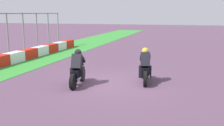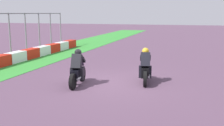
% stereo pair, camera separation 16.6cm
% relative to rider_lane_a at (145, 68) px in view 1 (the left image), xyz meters
% --- Properties ---
extents(ground_plane, '(120.00, 120.00, 0.00)m').
position_rel_rider_lane_a_xyz_m(ground_plane, '(-0.48, 1.29, -0.62)').
color(ground_plane, '#553B50').
extents(rider_lane_a, '(2.03, 0.62, 1.51)m').
position_rel_rider_lane_a_xyz_m(rider_lane_a, '(0.00, 0.00, 0.00)').
color(rider_lane_a, black).
rests_on(rider_lane_a, ground_plane).
extents(rider_lane_b, '(2.04, 0.59, 1.51)m').
position_rel_rider_lane_a_xyz_m(rider_lane_b, '(-1.24, 2.62, 0.00)').
color(rider_lane_b, black).
rests_on(rider_lane_b, ground_plane).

